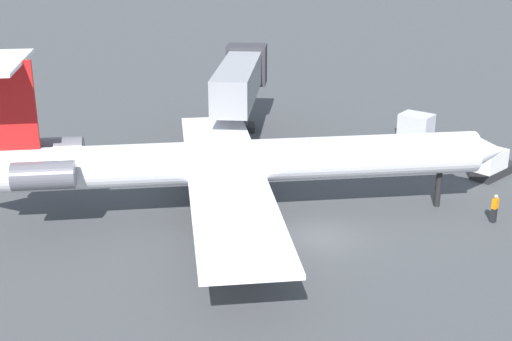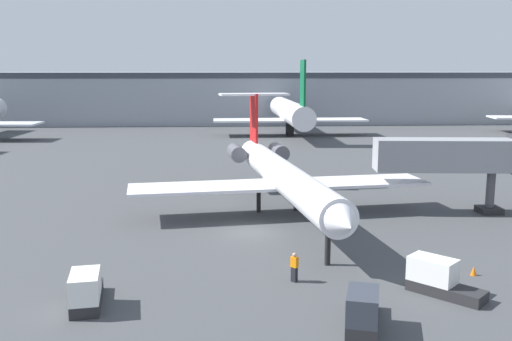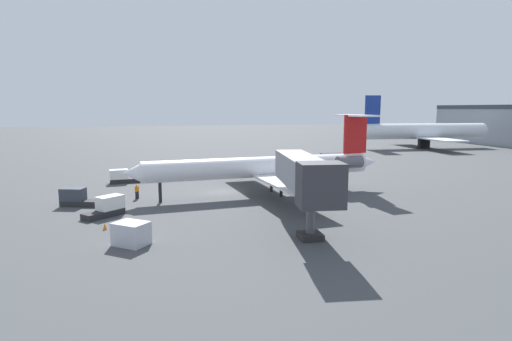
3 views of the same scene
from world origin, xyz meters
The scene contains 10 objects.
ground_plane centered at (0.00, 0.00, -0.05)m, with size 400.00×400.00×0.10m, color #424447.
regional_jet centered at (2.65, 5.19, 3.45)m, with size 24.79×31.46×9.42m.
jet_bridge centered at (18.27, 4.62, 4.75)m, with size 13.78×4.05×6.46m.
ground_crew_marshaller centered at (1.97, -10.16, 0.86)m, with size 0.47×0.47×1.69m.
baggage_tug_lead centered at (4.39, -16.16, 0.84)m, with size 2.45×4.23×1.90m.
baggage_tug_trailing centered at (9.39, -12.33, 0.84)m, with size 3.78×3.85×1.90m.
baggage_tug_spare centered at (-8.87, -13.05, 0.84)m, with size 1.99×4.17×1.90m.
traffic_cone_mid centered at (12.48, -9.76, 0.28)m, with size 0.36×0.36×0.55m.
terminal_building centered at (0.00, 92.11, 5.58)m, with size 148.36×25.52×11.13m.
parked_airliner_west_mid centered at (10.00, 61.35, 4.21)m, with size 27.52×32.69×13.22m.
Camera 2 is at (-1.91, -40.53, 11.76)m, focal length 40.09 mm.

